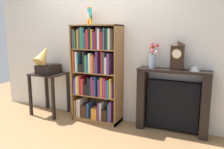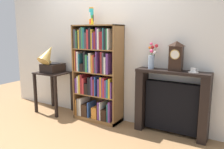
% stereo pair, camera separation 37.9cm
% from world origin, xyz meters
% --- Properties ---
extents(ground_plane, '(7.74, 6.40, 0.02)m').
position_xyz_m(ground_plane, '(0.00, 0.00, -0.01)').
color(ground_plane, '#997047').
extents(wall_back, '(4.74, 0.08, 2.60)m').
position_xyz_m(wall_back, '(0.15, 0.32, 1.30)').
color(wall_back, silver).
rests_on(wall_back, ground).
extents(bookshelf, '(0.81, 0.35, 1.61)m').
position_xyz_m(bookshelf, '(-0.02, 0.09, 0.79)').
color(bookshelf, olive).
rests_on(bookshelf, ground).
extents(cup_stack, '(0.08, 0.08, 0.28)m').
position_xyz_m(cup_stack, '(-0.15, 0.15, 1.75)').
color(cup_stack, yellow).
rests_on(cup_stack, bookshelf).
extents(side_table_left, '(0.58, 0.50, 0.76)m').
position_xyz_m(side_table_left, '(-0.95, 0.03, 0.57)').
color(side_table_left, black).
rests_on(side_table_left, ground).
extents(gramophone, '(0.32, 0.49, 0.55)m').
position_xyz_m(gramophone, '(-0.95, -0.03, 0.97)').
color(gramophone, black).
rests_on(gramophone, side_table_left).
extents(fireplace_mantel, '(1.05, 0.26, 0.96)m').
position_xyz_m(fireplace_mantel, '(1.24, 0.17, 0.47)').
color(fireplace_mantel, black).
rests_on(fireplace_mantel, ground).
extents(mantel_clock, '(0.18, 0.13, 0.42)m').
position_xyz_m(mantel_clock, '(1.28, 0.15, 1.17)').
color(mantel_clock, black).
rests_on(mantel_clock, fireplace_mantel).
extents(flower_vase, '(0.14, 0.15, 0.39)m').
position_xyz_m(flower_vase, '(0.92, 0.16, 1.12)').
color(flower_vase, '#99B2D1').
rests_on(flower_vase, fireplace_mantel).
extents(teacup_with_saucer, '(0.14, 0.14, 0.06)m').
position_xyz_m(teacup_with_saucer, '(1.53, 0.15, 0.99)').
color(teacup_with_saucer, white).
rests_on(teacup_with_saucer, fireplace_mantel).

